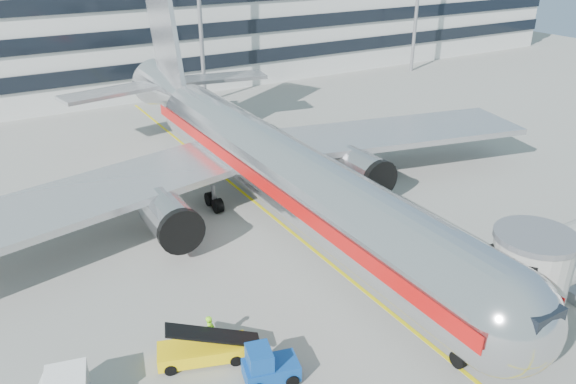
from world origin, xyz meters
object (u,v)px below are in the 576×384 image
main_jet (264,159)px  ramp_worker (211,331)px  belt_loader (202,350)px  baggage_tug (267,366)px

main_jet → ramp_worker: bearing=-128.8°
belt_loader → ramp_worker: belt_loader is taller
main_jet → belt_loader: bearing=-129.4°
belt_loader → main_jet: bearing=50.6°
belt_loader → baggage_tug: belt_loader is taller
main_jet → belt_loader: main_jet is taller
belt_loader → ramp_worker: (0.80, 0.74, 0.30)m
main_jet → baggage_tug: bearing=-118.2°
baggage_tug → ramp_worker: bearing=109.7°
main_jet → belt_loader: 17.05m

